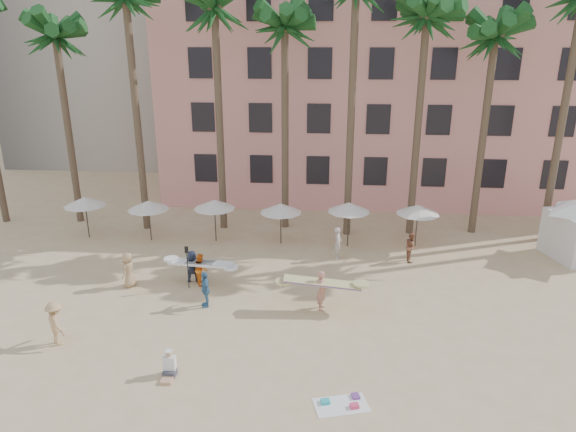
# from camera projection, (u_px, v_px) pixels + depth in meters

# --- Properties ---
(ground) EXTENTS (120.00, 120.00, 0.00)m
(ground) POSITION_uv_depth(u_px,v_px,m) (276.00, 369.00, 19.16)
(ground) COLOR #D1B789
(ground) RESTS_ON ground
(pink_hotel) EXTENTS (35.00, 14.00, 16.00)m
(pink_hotel) POSITION_uv_depth(u_px,v_px,m) (397.00, 89.00, 40.52)
(pink_hotel) COLOR pink
(pink_hotel) RESTS_ON ground
(palm_row) EXTENTS (44.40, 5.40, 16.30)m
(palm_row) POSITION_uv_depth(u_px,v_px,m) (310.00, 15.00, 29.05)
(palm_row) COLOR brown
(palm_row) RESTS_ON ground
(umbrella_row) EXTENTS (22.50, 2.70, 2.73)m
(umbrella_row) POSITION_uv_depth(u_px,v_px,m) (247.00, 206.00, 30.42)
(umbrella_row) COLOR #332B23
(umbrella_row) RESTS_ON ground
(beach_towel) EXTENTS (2.00, 1.44, 0.14)m
(beach_towel) POSITION_uv_depth(u_px,v_px,m) (342.00, 404.00, 17.28)
(beach_towel) COLOR white
(beach_towel) RESTS_ON ground
(carrier_yellow) EXTENTS (3.48, 0.80, 1.90)m
(carrier_yellow) POSITION_uv_depth(u_px,v_px,m) (322.00, 288.00, 23.11)
(carrier_yellow) COLOR tan
(carrier_yellow) RESTS_ON ground
(carrier_white) EXTENTS (3.37, 1.47, 1.63)m
(carrier_white) POSITION_uv_depth(u_px,v_px,m) (201.00, 268.00, 25.58)
(carrier_white) COLOR orange
(carrier_white) RESTS_ON ground
(beachgoers) EXTENTS (16.38, 10.63, 1.86)m
(beachgoers) POSITION_uv_depth(u_px,v_px,m) (207.00, 276.00, 24.67)
(beachgoers) COLOR #90563C
(beachgoers) RESTS_ON ground
(paddle) EXTENTS (0.18, 0.04, 2.23)m
(paddle) POSITION_uv_depth(u_px,v_px,m) (187.00, 262.00, 24.97)
(paddle) COLOR black
(paddle) RESTS_ON ground
(seated_man) EXTENTS (0.45, 0.79, 1.02)m
(seated_man) POSITION_uv_depth(u_px,v_px,m) (169.00, 368.00, 18.65)
(seated_man) COLOR #3F3F4C
(seated_man) RESTS_ON ground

